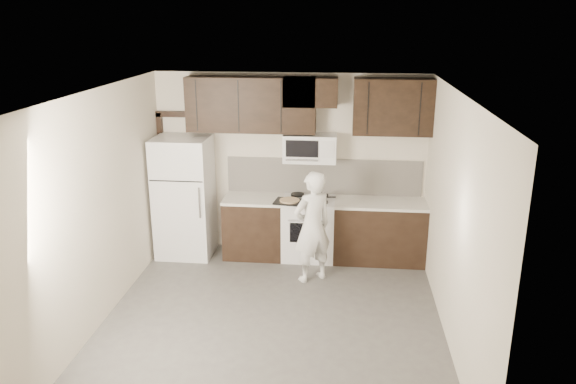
% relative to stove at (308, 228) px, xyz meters
% --- Properties ---
extents(floor, '(4.50, 4.50, 0.00)m').
position_rel_stove_xyz_m(floor, '(-0.30, -1.94, -0.46)').
color(floor, '#4C4A47').
rests_on(floor, ground).
extents(back_wall, '(4.00, 0.00, 4.00)m').
position_rel_stove_xyz_m(back_wall, '(-0.30, 0.31, 0.89)').
color(back_wall, beige).
rests_on(back_wall, ground).
extents(ceiling, '(4.50, 4.50, 0.00)m').
position_rel_stove_xyz_m(ceiling, '(-0.30, -1.94, 2.24)').
color(ceiling, white).
rests_on(ceiling, back_wall).
extents(counter_run, '(2.95, 0.64, 0.91)m').
position_rel_stove_xyz_m(counter_run, '(0.30, 0.00, -0.00)').
color(counter_run, black).
rests_on(counter_run, floor).
extents(stove, '(0.76, 0.66, 0.94)m').
position_rel_stove_xyz_m(stove, '(0.00, 0.00, 0.00)').
color(stove, silver).
rests_on(stove, floor).
extents(backsplash, '(2.90, 0.02, 0.54)m').
position_rel_stove_xyz_m(backsplash, '(0.20, 0.30, 0.72)').
color(backsplash, beige).
rests_on(backsplash, counter_run).
extents(upper_cabinets, '(3.48, 0.35, 0.78)m').
position_rel_stove_xyz_m(upper_cabinets, '(-0.09, 0.14, 1.82)').
color(upper_cabinets, black).
rests_on(upper_cabinets, back_wall).
extents(microwave, '(0.76, 0.42, 0.40)m').
position_rel_stove_xyz_m(microwave, '(-0.00, 0.12, 1.19)').
color(microwave, silver).
rests_on(microwave, upper_cabinets).
extents(refrigerator, '(0.80, 0.76, 1.80)m').
position_rel_stove_xyz_m(refrigerator, '(-1.85, -0.05, 0.44)').
color(refrigerator, silver).
rests_on(refrigerator, floor).
extents(door_trim, '(0.50, 0.08, 2.12)m').
position_rel_stove_xyz_m(door_trim, '(-2.22, 0.27, 0.79)').
color(door_trim, black).
rests_on(door_trim, floor).
extents(saucepan, '(0.30, 0.17, 0.17)m').
position_rel_stove_xyz_m(saucepan, '(0.18, -0.15, 0.52)').
color(saucepan, silver).
rests_on(saucepan, stove).
extents(baking_tray, '(0.46, 0.37, 0.02)m').
position_rel_stove_xyz_m(baking_tray, '(-0.26, -0.18, 0.46)').
color(baking_tray, black).
rests_on(baking_tray, counter_run).
extents(pizza, '(0.32, 0.32, 0.02)m').
position_rel_stove_xyz_m(pizza, '(-0.26, -0.18, 0.48)').
color(pizza, '#CBB788').
rests_on(pizza, baking_tray).
extents(person, '(0.67, 0.62, 1.54)m').
position_rel_stove_xyz_m(person, '(0.10, -0.76, 0.31)').
color(person, white).
rests_on(person, floor).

